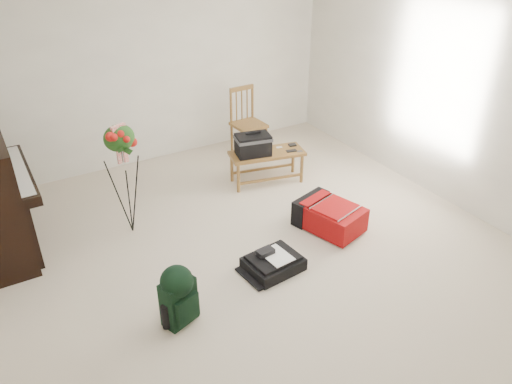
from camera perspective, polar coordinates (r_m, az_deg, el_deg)
floor at (r=5.00m, az=0.70°, el=-7.77°), size 5.00×5.50×0.01m
wall_back at (r=6.71m, az=-11.82°, el=13.70°), size 5.00×0.04×2.50m
wall_right at (r=5.95m, az=22.20°, el=10.07°), size 0.04×5.50×2.50m
bench at (r=6.07m, az=0.29°, el=5.04°), size 0.98×0.56×0.71m
dining_chair at (r=6.94m, az=-0.98°, el=7.93°), size 0.42×0.42×0.94m
red_suitcase at (r=5.46m, az=8.10°, el=-2.51°), size 0.63×0.80×0.29m
black_duffel at (r=4.84m, az=1.97°, el=-8.05°), size 0.55×0.46×0.22m
green_backpack at (r=4.20m, az=-8.90°, el=-11.32°), size 0.32×0.30×0.56m
flower_stand at (r=5.26m, az=-14.70°, el=1.27°), size 0.51×0.51×1.27m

